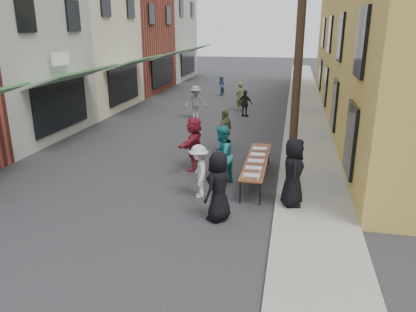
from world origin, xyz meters
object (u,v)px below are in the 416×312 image
at_px(utility_pole_mid, 299,34).
at_px(catering_tray_sausage, 251,176).
at_px(utility_pole_near, 300,42).
at_px(guest_front_a, 218,186).
at_px(server, 293,172).
at_px(utility_pole_far, 298,32).
at_px(guest_front_c, 221,156).
at_px(serving_table, 257,161).

bearing_deg(utility_pole_mid, catering_tray_sausage, -94.68).
bearing_deg(utility_pole_near, utility_pole_mid, 90.00).
xyz_separation_m(utility_pole_mid, guest_front_a, (-1.85, -15.08, -3.56)).
relative_size(utility_pole_near, server, 4.62).
height_order(utility_pole_far, guest_front_c, utility_pole_far).
distance_m(utility_pole_near, utility_pole_far, 24.00).
distance_m(serving_table, catering_tray_sausage, 1.65).
xyz_separation_m(utility_pole_near, serving_table, (-1.12, -0.08, -3.79)).
distance_m(utility_pole_mid, catering_tray_sausage, 14.26).
distance_m(serving_table, guest_front_a, 3.10).
bearing_deg(utility_pole_far, server, -89.89).
xyz_separation_m(utility_pole_near, utility_pole_far, (0.00, 24.00, 0.00)).
distance_m(utility_pole_far, guest_front_a, 27.37).
bearing_deg(guest_front_a, utility_pole_mid, -162.68).
bearing_deg(guest_front_c, utility_pole_mid, -169.15).
bearing_deg(utility_pole_far, utility_pole_near, -90.00).
relative_size(utility_pole_mid, utility_pole_far, 1.00).
bearing_deg(server, guest_front_c, 54.23).
relative_size(utility_pole_far, guest_front_c, 4.54).
relative_size(utility_pole_near, guest_front_c, 4.54).
bearing_deg(serving_table, guest_front_a, -103.62).
distance_m(utility_pole_mid, guest_front_c, 13.27).
bearing_deg(server, utility_pole_far, -5.01).
height_order(utility_pole_near, guest_front_c, utility_pole_near).
distance_m(guest_front_c, server, 2.63).
relative_size(catering_tray_sausage, guest_front_c, 0.25).
xyz_separation_m(utility_pole_mid, guest_front_c, (-2.21, -12.60, -3.51)).
bearing_deg(guest_front_a, utility_pole_far, -159.59).
bearing_deg(guest_front_c, utility_pole_far, -164.32).
bearing_deg(utility_pole_near, server, -88.53).
bearing_deg(utility_pole_mid, utility_pole_far, 90.00).
bearing_deg(utility_pole_far, catering_tray_sausage, -92.50).
relative_size(utility_pole_mid, server, 4.62).
relative_size(utility_pole_mid, serving_table, 2.25).
relative_size(utility_pole_near, utility_pole_mid, 1.00).
bearing_deg(catering_tray_sausage, server, -10.37).
relative_size(utility_pole_mid, guest_front_c, 4.54).
height_order(utility_pole_mid, serving_table, utility_pole_mid).
bearing_deg(guest_front_a, catering_tray_sausage, 176.02).
height_order(utility_pole_far, server, utility_pole_far).
relative_size(utility_pole_near, serving_table, 2.25).
xyz_separation_m(guest_front_a, guest_front_c, (-0.36, 2.48, 0.05)).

